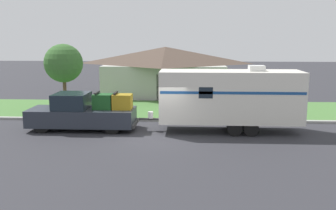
# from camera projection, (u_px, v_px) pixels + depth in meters

# --- Properties ---
(ground_plane) EXTENTS (120.00, 120.00, 0.00)m
(ground_plane) POSITION_uv_depth(u_px,v_px,m) (161.00, 138.00, 18.76)
(ground_plane) COLOR #2D2D33
(curb_strip) EXTENTS (80.00, 0.30, 0.14)m
(curb_strip) POSITION_uv_depth(u_px,v_px,m) (165.00, 120.00, 22.43)
(curb_strip) COLOR #999993
(curb_strip) RESTS_ON ground_plane
(lawn_strip) EXTENTS (80.00, 7.00, 0.03)m
(lawn_strip) POSITION_uv_depth(u_px,v_px,m) (169.00, 109.00, 26.03)
(lawn_strip) COLOR #477538
(lawn_strip) RESTS_ON ground_plane
(house_across_street) EXTENTS (10.90, 7.76, 4.14)m
(house_across_street) POSITION_uv_depth(u_px,v_px,m) (165.00, 70.00, 32.89)
(house_across_street) COLOR #B2B2A8
(house_across_street) RESTS_ON ground_plane
(pickup_truck) EXTENTS (5.81, 2.08, 2.08)m
(pickup_truck) POSITION_uv_depth(u_px,v_px,m) (83.00, 113.00, 20.29)
(pickup_truck) COLOR black
(pickup_truck) RESTS_ON ground_plane
(travel_trailer) EXTENTS (8.55, 2.25, 3.52)m
(travel_trailer) POSITION_uv_depth(u_px,v_px,m) (230.00, 96.00, 19.69)
(travel_trailer) COLOR black
(travel_trailer) RESTS_ON ground_plane
(mailbox) EXTENTS (0.48, 0.20, 1.31)m
(mailbox) POSITION_uv_depth(u_px,v_px,m) (253.00, 103.00, 22.86)
(mailbox) COLOR brown
(mailbox) RESTS_ON ground_plane
(tree_in_yard) EXTENTS (2.60, 2.60, 4.54)m
(tree_in_yard) POSITION_uv_depth(u_px,v_px,m) (64.00, 63.00, 25.27)
(tree_in_yard) COLOR brown
(tree_in_yard) RESTS_ON ground_plane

